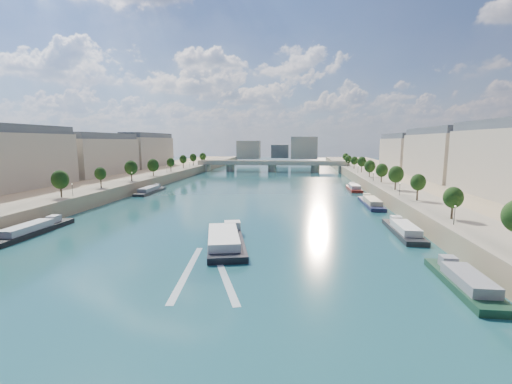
# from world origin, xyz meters

# --- Properties ---
(ground) EXTENTS (700.00, 700.00, 0.00)m
(ground) POSITION_xyz_m (0.00, 100.00, 0.00)
(ground) COLOR #0B2C33
(ground) RESTS_ON ground
(quay_left) EXTENTS (44.00, 520.00, 5.00)m
(quay_left) POSITION_xyz_m (-72.00, 100.00, 2.50)
(quay_left) COLOR #9E8460
(quay_left) RESTS_ON ground
(quay_right) EXTENTS (44.00, 520.00, 5.00)m
(quay_right) POSITION_xyz_m (72.00, 100.00, 2.50)
(quay_right) COLOR #9E8460
(quay_right) RESTS_ON ground
(pave_left) EXTENTS (14.00, 520.00, 0.10)m
(pave_left) POSITION_xyz_m (-57.00, 100.00, 5.05)
(pave_left) COLOR gray
(pave_left) RESTS_ON quay_left
(pave_right) EXTENTS (14.00, 520.00, 0.10)m
(pave_right) POSITION_xyz_m (57.00, 100.00, 5.05)
(pave_right) COLOR gray
(pave_right) RESTS_ON quay_right
(trees_left) EXTENTS (4.80, 268.80, 8.26)m
(trees_left) POSITION_xyz_m (-55.00, 102.00, 10.48)
(trees_left) COLOR #382B1E
(trees_left) RESTS_ON ground
(trees_right) EXTENTS (4.80, 268.80, 8.26)m
(trees_right) POSITION_xyz_m (55.00, 110.00, 10.48)
(trees_right) COLOR #382B1E
(trees_right) RESTS_ON ground
(lamps_left) EXTENTS (0.36, 200.36, 4.28)m
(lamps_left) POSITION_xyz_m (-52.50, 90.00, 7.78)
(lamps_left) COLOR black
(lamps_left) RESTS_ON ground
(lamps_right) EXTENTS (0.36, 200.36, 4.28)m
(lamps_right) POSITION_xyz_m (52.50, 105.00, 7.78)
(lamps_right) COLOR black
(lamps_right) RESTS_ON ground
(buildings_left) EXTENTS (16.00, 226.00, 23.20)m
(buildings_left) POSITION_xyz_m (-85.00, 112.00, 16.45)
(buildings_left) COLOR #BEAB92
(buildings_left) RESTS_ON ground
(buildings_right) EXTENTS (16.00, 226.00, 23.20)m
(buildings_right) POSITION_xyz_m (85.00, 112.00, 16.45)
(buildings_right) COLOR #BEAB92
(buildings_right) RESTS_ON ground
(skyline) EXTENTS (79.00, 42.00, 22.00)m
(skyline) POSITION_xyz_m (3.19, 319.52, 14.66)
(skyline) COLOR #BEAB92
(skyline) RESTS_ON ground
(bridge) EXTENTS (112.00, 12.00, 8.15)m
(bridge) POSITION_xyz_m (0.00, 225.85, 5.08)
(bridge) COLOR #C1B79E
(bridge) RESTS_ON ground
(tour_barge) EXTENTS (14.03, 28.13, 3.73)m
(tour_barge) POSITION_xyz_m (3.50, 41.84, 1.01)
(tour_barge) COLOR black
(tour_barge) RESTS_ON ground
(wake) EXTENTS (13.78, 25.95, 0.04)m
(wake) POSITION_xyz_m (3.50, 25.22, 0.02)
(wake) COLOR silver
(wake) RESTS_ON ground
(moored_barges_left) EXTENTS (5.00, 159.58, 3.60)m
(moored_barges_left) POSITION_xyz_m (-45.50, 35.06, 0.84)
(moored_barges_left) COLOR #1A1F39
(moored_barges_left) RESTS_ON ground
(moored_barges_right) EXTENTS (5.00, 167.12, 3.60)m
(moored_barges_right) POSITION_xyz_m (45.50, 56.97, 0.84)
(moored_barges_right) COLOR black
(moored_barges_right) RESTS_ON ground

